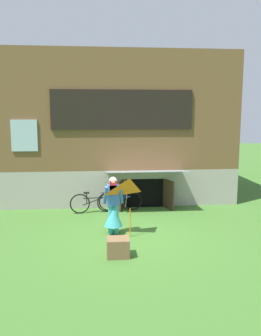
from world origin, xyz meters
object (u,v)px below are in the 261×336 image
at_px(person, 113,210).
at_px(bicycle_black, 93,203).
at_px(bicycle_blue, 120,201).
at_px(wooden_crate, 118,247).
at_px(kite, 130,192).

distance_m(person, bicycle_black, 2.31).
bearing_deg(bicycle_black, bicycle_blue, 5.13).
xyz_separation_m(person, bicycle_black, (-0.60, 2.20, -0.34)).
distance_m(bicycle_blue, wooden_crate, 4.02).
relative_size(kite, wooden_crate, 3.03).
bearing_deg(person, wooden_crate, -103.14).
relative_size(person, bicycle_blue, 1.07).
distance_m(bicycle_blue, bicycle_black, 0.98).
relative_size(kite, bicycle_black, 1.00).
relative_size(kite, bicycle_blue, 1.06).
bearing_deg(kite, wooden_crate, -108.70).
xyz_separation_m(kite, bicycle_blue, (-0.07, 2.88, -0.98)).
bearing_deg(kite, bicycle_blue, 91.39).
bearing_deg(bicycle_blue, wooden_crate, -95.49).
bearing_deg(wooden_crate, bicycle_black, 99.62).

